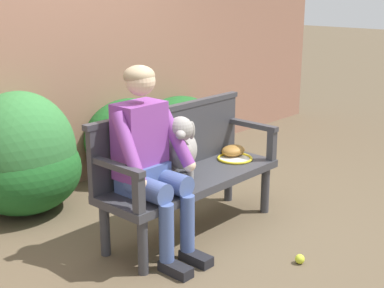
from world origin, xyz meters
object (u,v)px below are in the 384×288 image
person_seated (149,155)px  tennis_ball (300,259)px  dog_on_bench (181,146)px  baseball_glove (233,151)px  tennis_racket (234,157)px  garden_bench (192,184)px

person_seated → tennis_ball: size_ratio=20.00×
person_seated → dog_on_bench: person_seated is taller
person_seated → baseball_glove: bearing=5.4°
tennis_racket → tennis_ball: (-0.43, -0.92, -0.43)m
tennis_racket → tennis_ball: size_ratio=8.39×
dog_on_bench → tennis_racket: size_ratio=0.90×
person_seated → dog_on_bench: (0.35, 0.03, -0.02)m
garden_bench → tennis_racket: 0.56m
garden_bench → tennis_ball: 0.96m
baseball_glove → tennis_racket: bearing=-132.9°
dog_on_bench → tennis_racket: dog_on_bench is taller
person_seated → tennis_racket: 1.03m
tennis_racket → tennis_ball: 1.10m
garden_bench → dog_on_bench: size_ratio=3.07×
baseball_glove → person_seated: bearing=-170.6°
garden_bench → dog_on_bench: bearing=168.7°
tennis_ball → dog_on_bench: bearing=103.7°
tennis_racket → tennis_ball: tennis_racket is taller
dog_on_bench → tennis_racket: (0.65, 0.02, -0.24)m
garden_bench → tennis_racket: size_ratio=2.76×
tennis_racket → person_seated: bearing=-177.2°
baseball_glove → garden_bench: bearing=-167.9°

